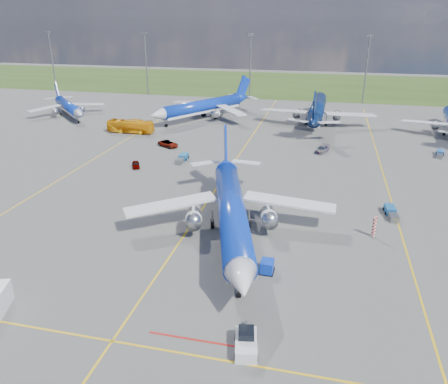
% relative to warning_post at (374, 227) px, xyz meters
% --- Properties ---
extents(ground, '(400.00, 400.00, 0.00)m').
position_rel_warning_post_xyz_m(ground, '(-26.00, -8.00, -1.50)').
color(ground, '#50504E').
rests_on(ground, ground).
extents(grass_strip, '(400.00, 80.00, 0.01)m').
position_rel_warning_post_xyz_m(grass_strip, '(-26.00, 142.00, -1.50)').
color(grass_strip, '#2D4719').
rests_on(grass_strip, ground).
extents(taxiway_lines, '(60.25, 160.00, 0.02)m').
position_rel_warning_post_xyz_m(taxiway_lines, '(-25.83, 19.70, -1.49)').
color(taxiway_lines, gold).
rests_on(taxiway_lines, ground).
extents(floodlight_masts, '(202.20, 0.50, 22.70)m').
position_rel_warning_post_xyz_m(floodlight_masts, '(-16.00, 102.00, 11.06)').
color(floodlight_masts, slate).
rests_on(floodlight_masts, ground).
extents(warning_post, '(0.50, 0.50, 3.00)m').
position_rel_warning_post_xyz_m(warning_post, '(0.00, 0.00, 0.00)').
color(warning_post, red).
rests_on(warning_post, ground).
extents(bg_jet_nw, '(40.45, 40.48, 8.51)m').
position_rel_warning_post_xyz_m(bg_jet_nw, '(-84.54, 60.21, -1.50)').
color(bg_jet_nw, '#0C2DA8').
rests_on(bg_jet_nw, ground).
extents(bg_jet_nnw, '(48.45, 51.84, 10.87)m').
position_rel_warning_post_xyz_m(bg_jet_nnw, '(-43.61, 65.60, -1.50)').
color(bg_jet_nnw, '#0C2DA8').
rests_on(bg_jet_nnw, ground).
extents(bg_jet_n, '(34.97, 45.39, 11.71)m').
position_rel_warning_post_xyz_m(bg_jet_n, '(-10.49, 68.83, -1.50)').
color(bg_jet_n, '#071941').
rests_on(bg_jet_n, ground).
extents(main_airliner, '(43.20, 50.26, 11.25)m').
position_rel_warning_post_xyz_m(main_airliner, '(-19.43, -4.49, -1.50)').
color(main_airliner, '#0C2DA8').
rests_on(main_airliner, ground).
extents(pushback_tug, '(2.70, 5.53, 1.84)m').
position_rel_warning_post_xyz_m(pushback_tug, '(-13.31, -26.07, -0.76)').
color(pushback_tug, silver).
rests_on(pushback_tug, ground).
extents(uld_container, '(1.55, 1.91, 1.51)m').
position_rel_warning_post_xyz_m(uld_container, '(-13.27, -12.50, -0.75)').
color(uld_container, '#0C31B0').
rests_on(uld_container, ground).
extents(apron_bus, '(12.37, 2.94, 3.44)m').
position_rel_warning_post_xyz_m(apron_bus, '(-57.71, 45.90, 0.22)').
color(apron_bus, '#F0A00E').
rests_on(apron_bus, ground).
extents(service_car_a, '(2.91, 3.86, 1.22)m').
position_rel_warning_post_xyz_m(service_car_a, '(-44.84, 20.10, -0.89)').
color(service_car_a, '#999999').
rests_on(service_car_a, ground).
extents(service_car_b, '(5.84, 4.69, 1.48)m').
position_rel_warning_post_xyz_m(service_car_b, '(-43.54, 35.70, -0.76)').
color(service_car_b, '#999999').
rests_on(service_car_b, ground).
extents(service_car_c, '(3.60, 5.32, 1.43)m').
position_rel_warning_post_xyz_m(service_car_c, '(-8.13, 39.54, -0.79)').
color(service_car_c, '#999999').
rests_on(service_car_c, ground).
extents(baggage_tug_w, '(1.76, 5.14, 1.13)m').
position_rel_warning_post_xyz_m(baggage_tug_w, '(3.22, 7.85, -0.97)').
color(baggage_tug_w, '#17558E').
rests_on(baggage_tug_w, ground).
extents(baggage_tug_c, '(1.57, 5.33, 1.19)m').
position_rel_warning_post_xyz_m(baggage_tug_c, '(-36.97, 26.36, -0.94)').
color(baggage_tug_c, '#185C94').
rests_on(baggage_tug_c, ground).
extents(baggage_tug_e, '(2.38, 4.92, 1.07)m').
position_rel_warning_post_xyz_m(baggage_tug_e, '(17.27, 42.69, -1.00)').
color(baggage_tug_e, '#1B50A4').
rests_on(baggage_tug_e, ground).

